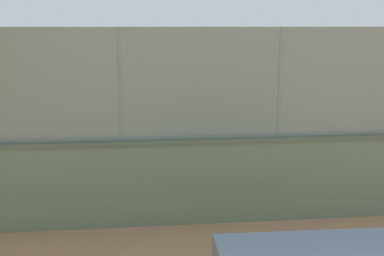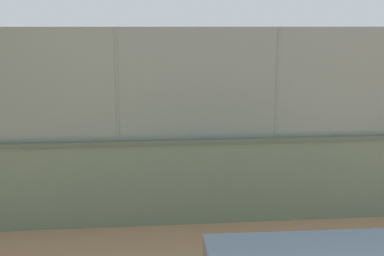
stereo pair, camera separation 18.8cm
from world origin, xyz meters
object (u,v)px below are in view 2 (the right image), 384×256
Objects in this scene: player_baseline_waiting at (230,119)px; player_near_wall_returning at (164,123)px; sports_ball at (288,156)px; player_foreground_swinging at (221,100)px.

player_near_wall_returning reaches higher than player_baseline_waiting.
player_near_wall_returning reaches higher than sports_ball.
player_baseline_waiting is 0.98× the size of player_near_wall_returning.
sports_ball is (-1.22, 5.49, -0.86)m from player_foreground_swinging.
player_near_wall_returning is 3.85m from sports_ball.
sports_ball is (-1.51, 1.47, -0.89)m from player_baseline_waiting.
sports_ball is at bearing 102.57° from player_foreground_swinging.
sports_ball is at bearing 135.87° from player_baseline_waiting.
player_foreground_swinging is at bearing -94.09° from player_baseline_waiting.
player_foreground_swinging reaches higher than sports_ball.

